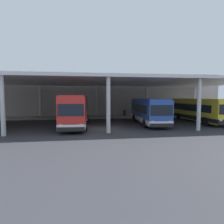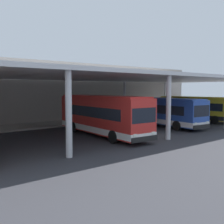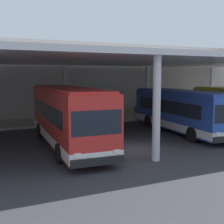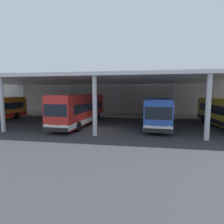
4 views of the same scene
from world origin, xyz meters
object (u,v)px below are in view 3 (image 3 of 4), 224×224
(bench_waiting, at_px, (142,110))
(trash_bin, at_px, (116,111))
(bus_middle_bay, at_px, (181,111))
(bus_second_bay, at_px, (67,116))

(bench_waiting, relative_size, trash_bin, 1.84)
(bus_middle_bay, relative_size, bench_waiting, 5.94)
(trash_bin, bearing_deg, bus_middle_bay, -82.95)
(bus_middle_bay, distance_m, bench_waiting, 8.95)
(bus_second_bay, height_order, trash_bin, bus_second_bay)
(bus_second_bay, xyz_separation_m, trash_bin, (7.91, 9.54, -1.16))
(bus_second_bay, distance_m, bench_waiting, 14.37)
(bus_middle_bay, distance_m, trash_bin, 9.01)
(bus_middle_bay, xyz_separation_m, trash_bin, (-1.10, 8.89, -0.98))
(bus_second_bay, xyz_separation_m, bench_waiting, (10.85, 9.35, -1.18))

